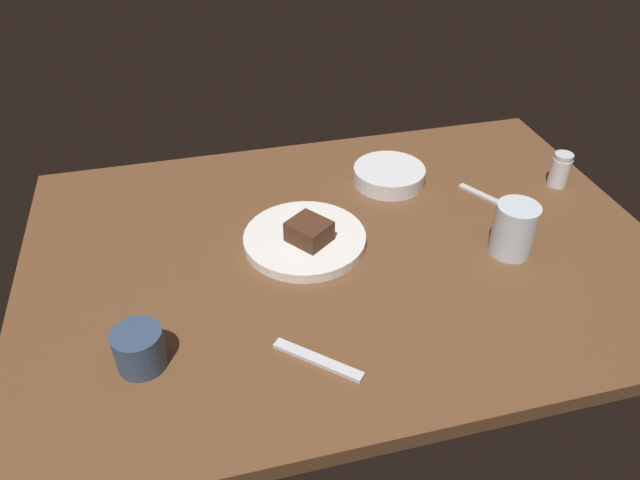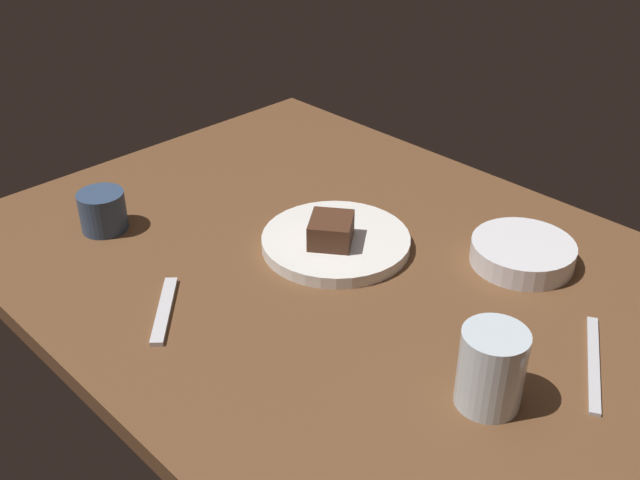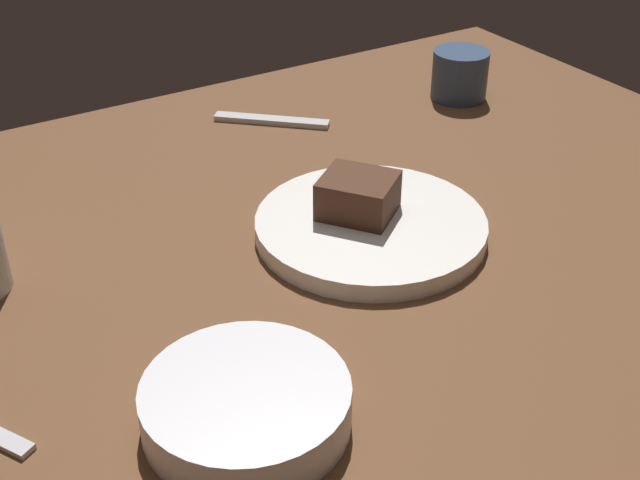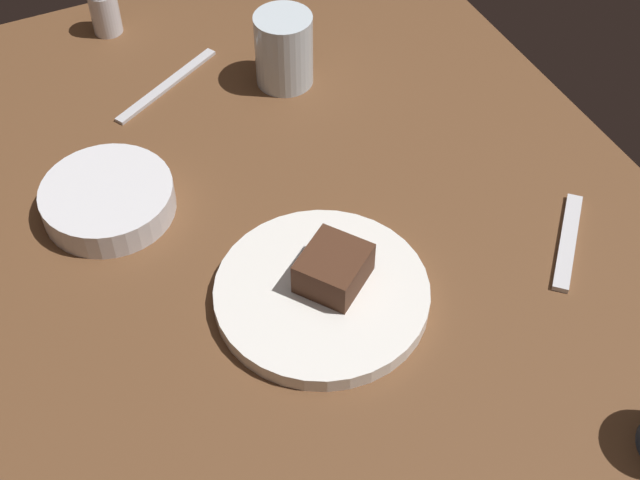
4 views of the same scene
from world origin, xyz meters
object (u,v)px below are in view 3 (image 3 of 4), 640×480
(chocolate_cake_slice, at_px, (358,195))
(side_bowl, at_px, (246,405))
(dessert_plate, at_px, (371,227))
(dessert_spoon, at_px, (272,120))
(coffee_cup, at_px, (460,75))

(chocolate_cake_slice, relative_size, side_bowl, 0.46)
(dessert_plate, distance_m, chocolate_cake_slice, 0.03)
(dessert_spoon, bearing_deg, coffee_cup, 29.04)
(coffee_cup, distance_m, dessert_spoon, 0.27)
(dessert_plate, relative_size, side_bowl, 1.49)
(chocolate_cake_slice, distance_m, dessert_spoon, 0.28)
(coffee_cup, relative_size, dessert_spoon, 0.50)
(chocolate_cake_slice, distance_m, coffee_cup, 0.38)
(side_bowl, bearing_deg, chocolate_cake_slice, -140.24)
(dessert_plate, height_order, chocolate_cake_slice, chocolate_cake_slice)
(side_bowl, bearing_deg, coffee_cup, -143.13)
(dessert_spoon, bearing_deg, chocolate_cake_slice, -58.31)
(coffee_cup, height_order, dessert_spoon, coffee_cup)
(chocolate_cake_slice, height_order, dessert_spoon, chocolate_cake_slice)
(coffee_cup, bearing_deg, side_bowl, 36.87)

